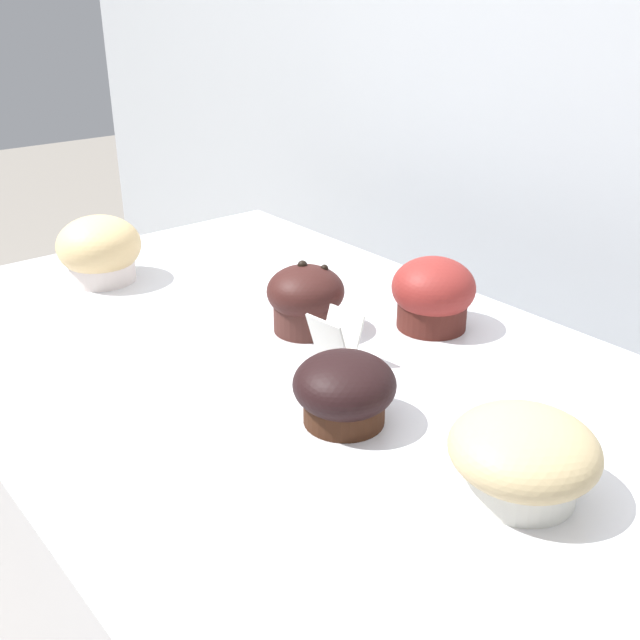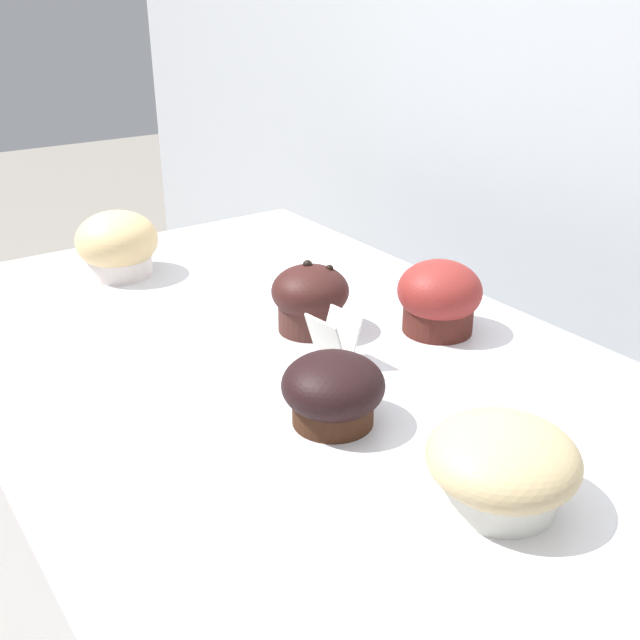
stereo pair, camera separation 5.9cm
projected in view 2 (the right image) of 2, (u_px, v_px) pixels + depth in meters
name	position (u px, v px, depth m)	size (l,w,h in m)	color
wall_back	(604.00, 273.00, 1.17)	(3.20, 0.10, 1.80)	#B2B7BC
muffin_front_center	(439.00, 298.00, 0.89)	(0.10, 0.10, 0.09)	#481D17
muffin_back_left	(502.00, 464.00, 0.60)	(0.12, 0.12, 0.07)	silver
muffin_back_right	(310.00, 298.00, 0.89)	(0.09, 0.09, 0.09)	#45241F
muffin_front_left	(333.00, 391.00, 0.71)	(0.10, 0.10, 0.07)	#391E12
muffin_front_right	(117.00, 245.00, 1.06)	(0.12, 0.12, 0.09)	white
price_card	(333.00, 340.00, 0.81)	(0.05, 0.05, 0.06)	white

